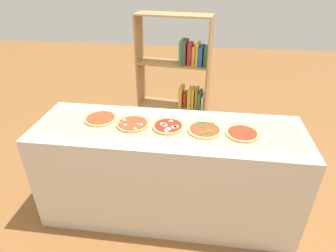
# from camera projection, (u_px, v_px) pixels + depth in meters

# --- Properties ---
(ground_plane) EXTENTS (12.00, 12.00, 0.00)m
(ground_plane) POSITION_uv_depth(u_px,v_px,m) (168.00, 209.00, 2.68)
(ground_plane) COLOR brown
(counter) EXTENTS (2.16, 0.68, 0.89)m
(counter) POSITION_uv_depth(u_px,v_px,m) (168.00, 172.00, 2.46)
(counter) COLOR beige
(counter) RESTS_ON ground_plane
(parchment_paper) EXTENTS (2.05, 0.42, 0.00)m
(parchment_paper) POSITION_uv_depth(u_px,v_px,m) (168.00, 128.00, 2.23)
(parchment_paper) COLOR tan
(parchment_paper) RESTS_ON counter
(pizza_plain_0) EXTENTS (0.27, 0.27, 0.02)m
(pizza_plain_0) POSITION_uv_depth(u_px,v_px,m) (101.00, 118.00, 2.35)
(pizza_plain_0) COLOR #DBB26B
(pizza_plain_0) RESTS_ON parchment_paper
(pizza_mushroom_1) EXTENTS (0.26, 0.26, 0.03)m
(pizza_mushroom_1) POSITION_uv_depth(u_px,v_px,m) (133.00, 124.00, 2.27)
(pizza_mushroom_1) COLOR tan
(pizza_mushroom_1) RESTS_ON parchment_paper
(pizza_mozzarella_2) EXTENTS (0.25, 0.25, 0.03)m
(pizza_mozzarella_2) POSITION_uv_depth(u_px,v_px,m) (168.00, 126.00, 2.23)
(pizza_mozzarella_2) COLOR #DBB26B
(pizza_mozzarella_2) RESTS_ON parchment_paper
(pizza_spinach_3) EXTENTS (0.26, 0.26, 0.03)m
(pizza_spinach_3) POSITION_uv_depth(u_px,v_px,m) (205.00, 130.00, 2.19)
(pizza_spinach_3) COLOR #E5C17F
(pizza_spinach_3) RESTS_ON parchment_paper
(pizza_plain_4) EXTENTS (0.26, 0.26, 0.02)m
(pizza_plain_4) POSITION_uv_depth(u_px,v_px,m) (242.00, 133.00, 2.15)
(pizza_plain_4) COLOR tan
(pizza_plain_4) RESTS_ON parchment_paper
(bookshelf) EXTENTS (0.85, 0.36, 1.57)m
(bookshelf) POSITION_uv_depth(u_px,v_px,m) (182.00, 87.00, 3.30)
(bookshelf) COLOR #A87A47
(bookshelf) RESTS_ON ground_plane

